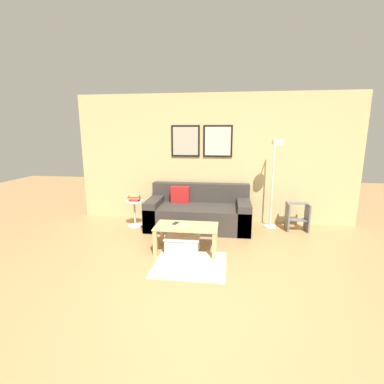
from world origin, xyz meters
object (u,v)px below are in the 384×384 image
Objects in this scene: coffee_table at (186,231)px; floor_lamp at (275,169)px; book_stack at (135,198)px; remote_control at (183,224)px; couch at (198,213)px; side_table at (135,211)px; storage_bin at (183,244)px; cell_phone at (176,223)px; step_stool at (297,216)px.

floor_lamp reaches higher than coffee_table.
remote_control is at bearing -42.47° from book_stack.
couch is 1.24m from side_table.
coffee_table is 0.21m from storage_bin.
book_stack is (0.01, 0.00, 0.26)m from side_table.
floor_lamp reaches higher than cell_phone.
book_stack is at bearing -176.56° from step_stool.
cell_phone is at bearing -151.55° from step_stool.
book_stack is at bearing 152.07° from cell_phone.
floor_lamp is 11.20× the size of remote_control.
floor_lamp is at bearing 38.86° from storage_bin.
side_table is at bearing -176.83° from floor_lamp.
book_stack reaches higher than remote_control.
remote_control is (-1.50, -1.15, -0.73)m from floor_lamp.
storage_bin is 2.23× the size of book_stack.
step_stool is (0.47, 0.04, -0.87)m from floor_lamp.
storage_bin is at bearing -24.36° from cell_phone.
book_stack is (-1.11, 1.06, 0.44)m from storage_bin.
floor_lamp is at bearing 3.17° from side_table.
book_stack reaches higher than storage_bin.
step_stool reaches higher than coffee_table.
couch is at bearing 5.22° from book_stack.
step_stool is at bearing 44.48° from cell_phone.
coffee_table is at bearing 23.08° from storage_bin.
book_stack is at bearing -176.85° from floor_lamp.
side_table is 3.62× the size of cell_phone.
side_table is (-1.18, 1.03, -0.03)m from coffee_table.
book_stack is 1.51m from remote_control.
coffee_table is at bearing -9.44° from cell_phone.
remote_control is at bearing -42.15° from side_table.
book_stack is (-1.23, -0.11, 0.28)m from couch.
remote_control is (1.12, -1.01, 0.12)m from side_table.
coffee_table is at bearing -41.28° from side_table.
side_table is 0.98× the size of step_stool.
storage_bin is 2.17m from floor_lamp.
step_stool reaches higher than side_table.
side_table reaches higher than cell_phone.
step_stool is (1.91, 1.22, -0.06)m from coffee_table.
storage_bin is at bearing -141.14° from floor_lamp.
cell_phone is (-0.12, 0.06, -0.01)m from remote_control.
coffee_table is at bearing -140.64° from floor_lamp.
coffee_table is 6.34× the size of remote_control.
coffee_table is 2.26m from step_stool.
storage_bin is at bearing -51.35° from remote_control.
floor_lamp is at bearing 3.15° from book_stack.
floor_lamp is 3.31× the size of side_table.
storage_bin is (-0.05, -0.02, -0.21)m from coffee_table.
floor_lamp is at bearing 49.95° from cell_phone.
cell_phone reaches higher than storage_bin.
remote_control is 0.14m from cell_phone.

